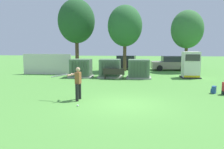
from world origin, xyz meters
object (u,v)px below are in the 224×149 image
transformer_mid_east (139,69)px  parked_car_leftmost (125,63)px  batter (77,82)px  parked_car_left_of_center (170,64)px  transformer_west (81,68)px  backpack (214,90)px  generator_enclosure (191,65)px  sports_ball (78,106)px  park_bench (114,73)px  transformer_mid_west (110,69)px

transformer_mid_east → parked_car_leftmost: 7.50m
transformer_mid_east → batter: (-3.33, -8.25, 0.19)m
parked_car_leftmost → parked_car_left_of_center: size_ratio=1.02×
transformer_west → backpack: transformer_west is taller
generator_enclosure → backpack: size_ratio=5.23×
transformer_mid_east → backpack: size_ratio=4.77×
sports_ball → parked_car_left_of_center: (6.69, 16.14, 0.71)m
sports_ball → generator_enclosure: bearing=53.4°
park_bench → batter: bearing=-99.7°
park_bench → generator_enclosure: bearing=13.4°
transformer_west → generator_enclosure: size_ratio=0.91×
transformer_mid_west → parked_car_leftmost: same height
transformer_mid_east → generator_enclosure: generator_enclosure is taller
parked_car_leftmost → transformer_west: bearing=-116.7°
transformer_west → sports_ball: 9.83m
transformer_mid_west → generator_enclosure: size_ratio=0.91×
transformer_mid_west → park_bench: transformer_mid_west is taller
backpack → parked_car_leftmost: (-5.86, 13.17, 0.54)m
transformer_west → parked_car_left_of_center: (8.82, 6.57, -0.04)m
transformer_mid_west → batter: bearing=-95.3°
batter → parked_car_leftmost: batter is taller
sports_ball → backpack: backpack is taller
transformer_mid_west → transformer_west: bearing=-177.9°
generator_enclosure → parked_car_left_of_center: bearing=97.8°
batter → park_bench: bearing=80.3°
transformer_mid_west → park_bench: (0.45, -1.14, -0.25)m
backpack → transformer_mid_west: bearing=139.1°
transformer_mid_west → transformer_mid_east: size_ratio=1.00×
generator_enclosure → parked_car_leftmost: (-5.99, 6.74, -0.38)m
sports_ball → parked_car_leftmost: 16.92m
generator_enclosure → park_bench: 6.81m
transformer_west → sports_ball: transformer_west is taller
sports_ball → parked_car_leftmost: bearing=84.8°
park_bench → backpack: size_ratio=4.13×
parked_car_leftmost → batter: bearing=-96.8°
park_bench → batter: (-1.24, -7.29, 0.44)m
transformer_west → sports_ball: bearing=-77.4°
transformer_west → transformer_mid_west: 2.60m
backpack → parked_car_left_of_center: bearing=93.2°
generator_enclosure → sports_ball: (-7.51, -10.10, -1.09)m
transformer_mid_west → batter: size_ratio=1.21×
transformer_west → parked_car_leftmost: (3.66, 7.27, -0.04)m
transformer_mid_east → sports_ball: transformer_mid_east is taller
park_bench → parked_car_leftmost: size_ratio=0.42×
transformer_mid_east → transformer_west: bearing=179.0°
backpack → parked_car_left_of_center: 12.50m
batter → parked_car_left_of_center: batter is taller
park_bench → sports_ball: (-0.91, -8.53, -0.49)m
generator_enclosure → backpack: generator_enclosure is taller
park_bench → parked_car_left_of_center: parked_car_left_of_center is taller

